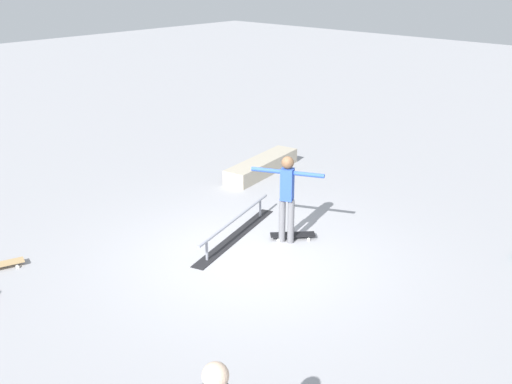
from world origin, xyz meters
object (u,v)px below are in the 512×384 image
grind_rail (236,228)px  skater_main (287,193)px  skateboard_main (293,235)px  skate_ledge (262,166)px

grind_rail → skater_main: bearing=103.8°
skateboard_main → skate_ledge: bearing=94.4°
skate_ledge → skateboard_main: 3.59m
skate_ledge → skateboard_main: bearing=51.0°
grind_rail → skate_ledge: size_ratio=1.13×
skater_main → skateboard_main: (-0.18, 0.00, -0.85)m
skate_ledge → grind_rail: bearing=34.5°
grind_rail → skate_ledge: bearing=-162.1°
skater_main → skate_ledge: bearing=-66.2°
skate_ledge → skater_main: (2.44, 2.79, 0.75)m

